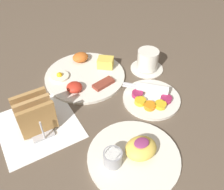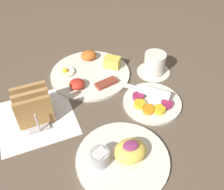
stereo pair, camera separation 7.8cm
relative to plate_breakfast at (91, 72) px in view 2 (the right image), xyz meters
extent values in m
plane|color=brown|center=(-0.04, -0.20, -0.01)|extent=(3.00, 3.00, 0.00)
cube|color=white|center=(-0.22, -0.14, -0.01)|extent=(0.22, 0.22, 0.00)
cylinder|color=silver|center=(0.00, 0.00, -0.01)|extent=(0.28, 0.28, 0.01)
cube|color=#E5C64C|center=(0.09, 0.00, 0.02)|extent=(0.07, 0.07, 0.04)
ellipsoid|color=#C66023|center=(0.02, 0.08, 0.02)|extent=(0.06, 0.05, 0.03)
cylinder|color=#F4EACC|center=(-0.08, 0.03, 0.00)|extent=(0.06, 0.06, 0.01)
sphere|color=yellow|center=(-0.08, 0.03, 0.01)|extent=(0.02, 0.02, 0.02)
ellipsoid|color=red|center=(-0.07, -0.06, 0.01)|extent=(0.05, 0.05, 0.03)
cube|color=brown|center=(0.03, -0.09, 0.01)|extent=(0.08, 0.05, 0.01)
cylinder|color=silver|center=(0.13, -0.22, -0.01)|extent=(0.18, 0.18, 0.01)
cylinder|color=#99234C|center=(0.10, -0.19, 0.01)|extent=(0.04, 0.04, 0.01)
cylinder|color=gold|center=(0.09, -0.22, 0.01)|extent=(0.04, 0.04, 0.01)
cylinder|color=orange|center=(0.10, -0.25, 0.01)|extent=(0.04, 0.04, 0.01)
cylinder|color=gold|center=(0.13, -0.26, 0.01)|extent=(0.04, 0.04, 0.01)
cylinder|color=#99234C|center=(0.16, -0.25, 0.01)|extent=(0.04, 0.04, 0.01)
cylinder|color=white|center=(0.15, -0.20, 0.02)|extent=(0.09, 0.09, 0.03)
cube|color=silver|center=(0.09, -0.15, 0.02)|extent=(0.04, 0.04, 0.00)
cube|color=silver|center=(0.10, -0.14, 0.02)|extent=(0.04, 0.04, 0.00)
cylinder|color=silver|center=(-0.04, -0.37, -0.01)|extent=(0.24, 0.24, 0.01)
ellipsoid|color=#EAC651|center=(-0.02, -0.37, 0.02)|extent=(0.08, 0.07, 0.04)
ellipsoid|color=#8C3366|center=(-0.02, -0.37, 0.04)|extent=(0.04, 0.03, 0.01)
cylinder|color=#99999E|center=(-0.10, -0.36, 0.02)|extent=(0.05, 0.05, 0.04)
cylinder|color=white|center=(-0.10, -0.36, 0.04)|extent=(0.04, 0.04, 0.01)
cube|color=#B7B7BC|center=(-0.22, -0.14, 0.00)|extent=(0.06, 0.12, 0.01)
cube|color=#A97B43|center=(-0.22, -0.17, 0.05)|extent=(0.10, 0.01, 0.10)
cube|color=tan|center=(-0.22, -0.14, 0.05)|extent=(0.10, 0.01, 0.10)
cube|color=#AE8048|center=(-0.22, -0.11, 0.05)|extent=(0.10, 0.01, 0.10)
cylinder|color=#B7B7BC|center=(-0.22, -0.19, 0.03)|extent=(0.01, 0.01, 0.07)
cylinder|color=#B7B7BC|center=(-0.22, -0.09, 0.03)|extent=(0.01, 0.01, 0.07)
cylinder|color=silver|center=(0.22, -0.08, -0.01)|extent=(0.12, 0.12, 0.01)
cylinder|color=silver|center=(0.22, -0.08, 0.03)|extent=(0.08, 0.08, 0.07)
cylinder|color=#381E0F|center=(0.22, -0.08, 0.06)|extent=(0.06, 0.06, 0.01)
camera|label=1|loc=(-0.27, -0.66, 0.55)|focal=40.00mm
camera|label=2|loc=(-0.20, -0.69, 0.55)|focal=40.00mm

